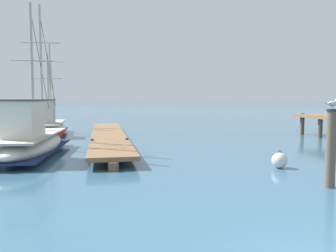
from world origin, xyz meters
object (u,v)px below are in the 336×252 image
at_px(fishing_boat_1, 31,139).
at_px(perched_seagull, 332,103).
at_px(mooring_piling, 331,147).
at_px(mooring_buoy, 280,160).
at_px(fishing_boat_0, 48,126).

xyz_separation_m(fishing_boat_1, perched_seagull, (9.28, -6.16, 1.55)).
height_order(mooring_piling, mooring_buoy, mooring_piling).
bearing_deg(fishing_boat_0, perched_seagull, -54.48).
height_order(fishing_boat_1, perched_seagull, fishing_boat_1).
bearing_deg(mooring_buoy, fishing_boat_0, 130.60).
distance_m(mooring_piling, perched_seagull, 1.16).
bearing_deg(perched_seagull, mooring_piling, 9.75).
bearing_deg(fishing_boat_0, fishing_boat_1, -82.76).
xyz_separation_m(fishing_boat_0, fishing_boat_1, (1.06, -8.32, 0.09)).
bearing_deg(mooring_buoy, mooring_piling, -85.94).
xyz_separation_m(fishing_boat_0, perched_seagull, (10.34, -14.48, 1.64)).
relative_size(fishing_boat_1, mooring_buoy, 13.67).
bearing_deg(mooring_piling, fishing_boat_1, 146.46).
bearing_deg(fishing_boat_1, mooring_buoy, -21.17).
relative_size(fishing_boat_1, perched_seagull, 21.85).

